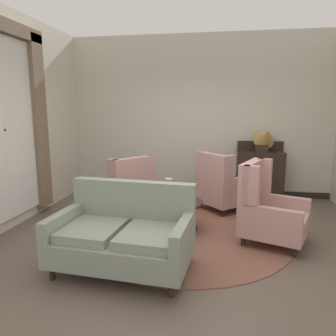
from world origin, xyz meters
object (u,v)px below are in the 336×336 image
armchair_foreground_right (126,189)px  coffee_table (173,206)px  settee (124,235)px  armchair_beside_settee (224,186)px  armchair_back_corner (267,210)px  sideboard (260,173)px  gramophone (265,137)px  porcelain_vase (169,191)px

armchair_foreground_right → coffee_table: bearing=91.8°
settee → armchair_beside_settee: armchair_beside_settee is taller
armchair_back_corner → coffee_table: bearing=101.1°
coffee_table → sideboard: sideboard is taller
armchair_beside_settee → gramophone: (0.74, 0.70, 0.82)m
sideboard → gramophone: size_ratio=1.97×
gramophone → coffee_table: bearing=-129.5°
porcelain_vase → armchair_back_corner: size_ratio=0.32×
sideboard → gramophone: (0.05, -0.09, 0.71)m
settee → armchair_foreground_right: 1.95m
armchair_beside_settee → porcelain_vase: bearing=101.6°
armchair_back_corner → armchair_beside_settee: bearing=43.7°
armchair_foreground_right → armchair_back_corner: 2.38m
sideboard → armchair_beside_settee: bearing=-131.1°
sideboard → porcelain_vase: bearing=-127.5°
settee → armchair_beside_settee: (1.12, 2.35, 0.04)m
settee → coffee_table: bearing=78.0°
porcelain_vase → armchair_foreground_right: size_ratio=0.31×
armchair_back_corner → armchair_foreground_right: bearing=89.8°
coffee_table → armchair_back_corner: bearing=-9.6°
armchair_foreground_right → sideboard: sideboard is taller
armchair_beside_settee → armchair_foreground_right: bearing=62.8°
armchair_foreground_right → sideboard: (2.35, 1.28, 0.11)m
armchair_beside_settee → armchair_back_corner: 1.45m
armchair_foreground_right → armchair_back_corner: (2.22, -0.85, 0.03)m
settee → sideboard: 3.63m
coffee_table → sideboard: size_ratio=0.76×
porcelain_vase → sideboard: sideboard is taller
armchair_beside_settee → gramophone: gramophone is taller
armchair_foreground_right → sideboard: 2.68m
coffee_table → porcelain_vase: size_ratio=2.47×
settee → armchair_back_corner: armchair_back_corner is taller
armchair_back_corner → sideboard: size_ratio=0.95×
armchair_back_corner → gramophone: bearing=15.7°
sideboard → gramophone: gramophone is taller
coffee_table → armchair_beside_settee: (0.75, 1.11, 0.07)m
coffee_table → gramophone: size_ratio=1.49×
coffee_table → armchair_back_corner: armchair_back_corner is taller
settee → armchair_foreground_right: armchair_foreground_right is taller
settee → armchair_beside_settee: bearing=69.2°
porcelain_vase → sideboard: size_ratio=0.31×
settee → armchair_back_corner: (1.68, 1.02, 0.06)m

